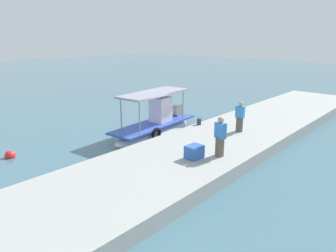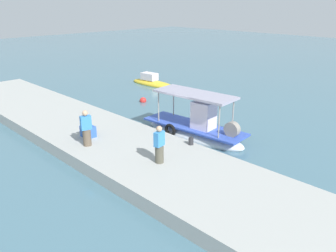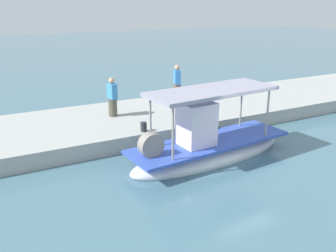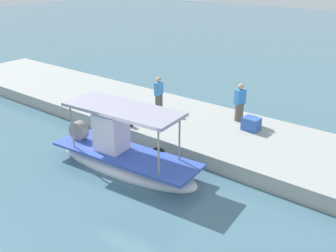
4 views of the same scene
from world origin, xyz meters
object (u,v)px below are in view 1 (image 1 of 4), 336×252
object	(u,v)px
main_fishing_boat	(155,126)
fisherman_by_crate	(220,138)
mooring_bollard	(199,122)
marker_buoy	(10,155)
fisherman_near_bollard	(240,118)
cargo_crate	(194,152)

from	to	relation	value
main_fishing_boat	fisherman_by_crate	size ratio (longest dim) A/B	3.68
mooring_bollard	marker_buoy	size ratio (longest dim) A/B	0.73
main_fishing_boat	mooring_bollard	distance (m)	2.60
fisherman_by_crate	marker_buoy	world-z (taller)	fisherman_by_crate
main_fishing_boat	mooring_bollard	size ratio (longest dim) A/B	17.82
mooring_bollard	fisherman_near_bollard	bearing A→B (deg)	-81.86
main_fishing_boat	fisherman_by_crate	world-z (taller)	main_fishing_boat
fisherman_by_crate	marker_buoy	bearing A→B (deg)	123.65
fisherman_near_bollard	main_fishing_boat	bearing A→B (deg)	112.56
cargo_crate	mooring_bollard	bearing A→B (deg)	33.86
marker_buoy	fisherman_by_crate	bearing A→B (deg)	-56.35
fisherman_by_crate	main_fishing_boat	bearing A→B (deg)	71.28
main_fishing_boat	fisherman_by_crate	bearing A→B (deg)	-108.72
fisherman_near_bollard	mooring_bollard	size ratio (longest dim) A/B	4.61
main_fishing_boat	marker_buoy	size ratio (longest dim) A/B	12.94
fisherman_near_bollard	cargo_crate	distance (m)	4.79
cargo_crate	main_fishing_boat	bearing A→B (deg)	60.25
cargo_crate	marker_buoy	xyz separation A→B (m)	(-4.55, 7.60, -0.80)
fisherman_by_crate	mooring_bollard	world-z (taller)	fisherman_by_crate
cargo_crate	marker_buoy	distance (m)	8.89
mooring_bollard	main_fishing_boat	bearing A→B (deg)	126.28
main_fishing_boat	cargo_crate	xyz separation A→B (m)	(-2.87, -5.02, 0.44)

